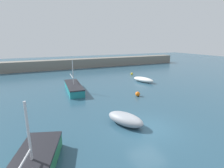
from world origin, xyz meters
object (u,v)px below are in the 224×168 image
object	(u,v)px
rowboat_blue_near	(143,80)
mooring_buoy_yellow	(132,74)
sailboat_twin_hulled	(74,88)
open_tender_yellow	(125,119)
mooring_buoy_orange	(138,94)
sailboat_short_mast	(33,167)

from	to	relation	value
rowboat_blue_near	mooring_buoy_yellow	distance (m)	5.64
sailboat_twin_hulled	mooring_buoy_yellow	xyz separation A→B (m)	(11.93, 6.07, -0.25)
open_tender_yellow	mooring_buoy_orange	xyz separation A→B (m)	(4.55, 5.43, -0.18)
rowboat_blue_near	mooring_buoy_yellow	xyz separation A→B (m)	(1.22, 5.51, -0.16)
rowboat_blue_near	sailboat_twin_hulled	xyz separation A→B (m)	(-10.70, -0.57, 0.09)
mooring_buoy_yellow	mooring_buoy_orange	distance (m)	12.44
rowboat_blue_near	mooring_buoy_yellow	size ratio (longest dim) A/B	8.88
rowboat_blue_near	sailboat_twin_hulled	distance (m)	10.72
open_tender_yellow	sailboat_twin_hulled	distance (m)	10.50
mooring_buoy_orange	open_tender_yellow	bearing A→B (deg)	-129.99
sailboat_short_mast	sailboat_twin_hulled	size ratio (longest dim) A/B	0.85
sailboat_twin_hulled	rowboat_blue_near	bearing A→B (deg)	97.20
open_tender_yellow	mooring_buoy_orange	size ratio (longest dim) A/B	6.24
open_tender_yellow	rowboat_blue_near	xyz separation A→B (m)	(9.09, 10.95, -0.08)
sailboat_twin_hulled	mooring_buoy_yellow	size ratio (longest dim) A/B	14.82
sailboat_twin_hulled	mooring_buoy_orange	xyz separation A→B (m)	(6.16, -4.95, -0.19)
open_tender_yellow	mooring_buoy_yellow	distance (m)	19.42
sailboat_short_mast	rowboat_blue_near	size ratio (longest dim) A/B	1.41
sailboat_short_mast	sailboat_twin_hulled	bearing A→B (deg)	-1.42
open_tender_yellow	mooring_buoy_yellow	size ratio (longest dim) A/B	8.01
mooring_buoy_yellow	mooring_buoy_orange	bearing A→B (deg)	-117.60
sailboat_short_mast	sailboat_twin_hulled	xyz separation A→B (m)	(4.78, 13.11, 0.01)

